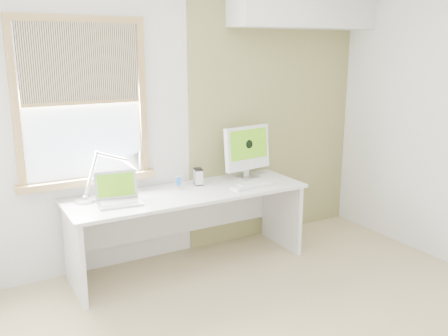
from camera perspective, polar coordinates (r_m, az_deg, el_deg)
room at (r=3.19m, az=9.30°, el=1.26°), size 4.04×3.54×2.64m
accent_wall at (r=5.15m, az=5.96°, el=6.18°), size 2.00×0.02×2.60m
soffit at (r=5.11m, az=9.38°, el=18.38°), size 1.60×0.40×0.42m
window at (r=4.27m, az=-16.43°, el=7.40°), size 1.20×0.14×1.42m
desk at (r=4.49m, az=-4.53°, el=-4.99°), size 2.20×0.70×0.73m
desk_lamp at (r=4.39m, az=-11.56°, el=-0.04°), size 0.76×0.39×0.42m
laptop at (r=4.15m, az=-12.47°, el=-3.17°), size 0.39×0.33×0.25m
phone_dock at (r=4.46m, az=-5.41°, el=-2.03°), size 0.08×0.08×0.13m
external_drive at (r=4.58m, az=-3.08°, el=-1.03°), size 0.10×0.13×0.15m
imac at (r=4.79m, az=2.77°, el=2.26°), size 0.54×0.20×0.52m
keyboard at (r=4.52m, az=3.58°, el=-2.13°), size 0.47×0.16×0.02m
mouse at (r=4.50m, az=2.07°, el=-2.12°), size 0.06×0.10×0.03m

